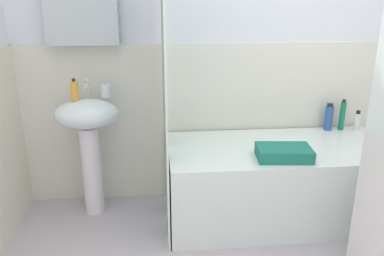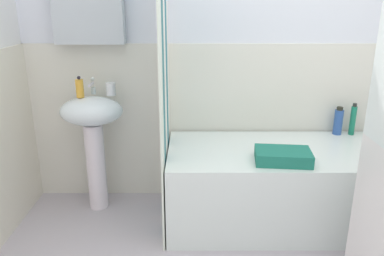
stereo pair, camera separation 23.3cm
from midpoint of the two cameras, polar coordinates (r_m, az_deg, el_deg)
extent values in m
cube|color=white|center=(2.87, 3.24, 12.59)|extent=(3.60, 0.05, 2.40)
cube|color=silver|center=(2.96, 3.13, 0.90)|extent=(3.60, 0.02, 1.20)
cube|color=silver|center=(2.79, -18.68, 17.40)|extent=(0.48, 0.12, 0.56)
cylinder|color=white|center=(2.89, -16.97, -6.15)|extent=(0.14, 0.14, 0.66)
ellipsoid|color=white|center=(2.75, -17.80, 2.00)|extent=(0.44, 0.34, 0.20)
cylinder|color=silver|center=(2.81, -17.64, 5.01)|extent=(0.03, 0.03, 0.05)
cylinder|color=silver|center=(2.75, -17.96, 5.88)|extent=(0.02, 0.10, 0.02)
sphere|color=silver|center=(2.79, -17.81, 6.71)|extent=(0.03, 0.03, 0.03)
cylinder|color=gold|center=(2.72, -19.51, 5.22)|extent=(0.05, 0.05, 0.12)
sphere|color=#221F2C|center=(2.71, -19.68, 6.75)|extent=(0.02, 0.02, 0.02)
cylinder|color=silver|center=(2.75, -15.10, 5.38)|extent=(0.07, 0.07, 0.09)
cube|color=white|center=(2.79, 10.49, -7.86)|extent=(1.57, 0.74, 0.54)
cube|color=white|center=(2.16, -7.02, 5.14)|extent=(0.01, 0.15, 2.00)
cube|color=#34717B|center=(2.30, -6.95, 5.99)|extent=(0.01, 0.15, 2.00)
cube|color=white|center=(2.45, -6.88, 6.73)|extent=(0.01, 0.15, 2.00)
cube|color=#296D82|center=(2.59, -6.83, 7.39)|extent=(0.01, 0.15, 2.00)
cube|color=white|center=(2.74, -6.78, 7.98)|extent=(0.01, 0.15, 2.00)
cylinder|color=white|center=(3.16, 21.49, 0.82)|extent=(0.04, 0.04, 0.13)
cylinder|color=black|center=(3.14, 21.65, 2.19)|extent=(0.03, 0.03, 0.02)
cylinder|color=#1A795A|center=(3.12, 19.54, 1.64)|extent=(0.04, 0.04, 0.22)
cylinder|color=#272926|center=(3.09, 19.78, 3.77)|extent=(0.03, 0.03, 0.02)
cylinder|color=#2F55A3|center=(3.09, 17.71, 1.39)|extent=(0.06, 0.06, 0.19)
cylinder|color=#29291F|center=(3.06, 17.90, 3.27)|extent=(0.04, 0.04, 0.02)
cube|color=#1F735F|center=(2.46, 10.92, -3.70)|extent=(0.36, 0.25, 0.08)
camera|label=1|loc=(0.12, -92.71, -0.90)|focal=35.76mm
camera|label=2|loc=(0.12, 87.29, 0.90)|focal=35.76mm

